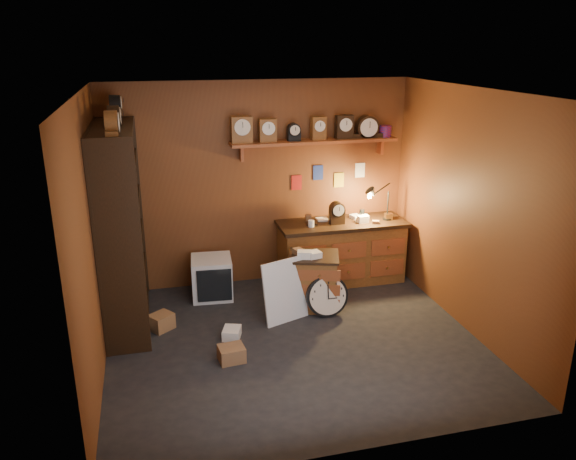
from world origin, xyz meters
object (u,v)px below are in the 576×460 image
at_px(workbench, 341,248).
at_px(big_round_clock, 327,296).
at_px(low_cabinet, 313,279).
at_px(shelving_unit, 118,220).

distance_m(workbench, big_round_clock, 1.10).
relative_size(low_cabinet, big_round_clock, 1.51).
distance_m(low_cabinet, big_round_clock, 0.31).
height_order(workbench, low_cabinet, workbench).
bearing_deg(workbench, shelving_unit, -170.13).
distance_m(shelving_unit, workbench, 2.99).
bearing_deg(low_cabinet, workbench, 66.28).
bearing_deg(low_cabinet, big_round_clock, -52.87).
bearing_deg(big_round_clock, shelving_unit, 169.04).
height_order(shelving_unit, low_cabinet, shelving_unit).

